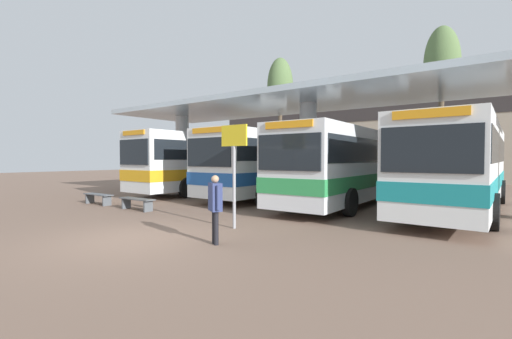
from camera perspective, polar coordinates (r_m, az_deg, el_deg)
The scene contains 13 objects.
ground_plane at distance 9.21m, azimuth -19.06°, elevation -10.80°, with size 100.00×100.00×0.00m, color #755B4C.
townhouse_backdrop at distance 33.40m, azimuth 23.20°, elevation 5.55°, with size 40.00×0.58×7.32m.
station_canopy at distance 16.24m, azimuth 8.68°, elevation 9.62°, with size 22.12×6.31×4.82m.
transit_bus_left_bay at distance 21.07m, azimuth -6.25°, elevation 1.49°, with size 2.91×11.81×3.38m.
transit_bus_center_bay at distance 18.02m, azimuth 3.65°, elevation 1.31°, with size 2.95×10.39×3.29m.
transit_bus_right_bay at distance 15.89m, azimuth 15.60°, elevation 0.99°, with size 2.77×11.31×3.21m.
transit_bus_far_right_bay at distance 15.34m, azimuth 30.87°, elevation 0.87°, with size 2.92×12.23×3.24m.
waiting_bench_mid_platform at distance 16.44m, azimuth -24.82°, elevation -4.13°, with size 1.72×0.44×0.46m.
waiting_bench_far_platform at distance 14.09m, azimuth -19.24°, elevation -5.03°, with size 1.76×0.44×0.46m.
info_sign_platform at distance 9.76m, azimuth -3.67°, elevation 2.46°, with size 0.90×0.09×2.96m.
pedestrian_waiting at distance 8.04m, azimuth -6.82°, elevation -5.43°, with size 0.55×0.42×1.61m.
poplar_tree_behind_left at distance 23.19m, azimuth 28.58°, elevation 14.90°, with size 1.94×1.94×9.63m.
poplar_tree_behind_right at distance 27.82m, azimuth 4.04°, elevation 13.34°, with size 2.03×2.03×9.96m.
Camera 1 is at (7.38, -5.15, 1.99)m, focal length 24.00 mm.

